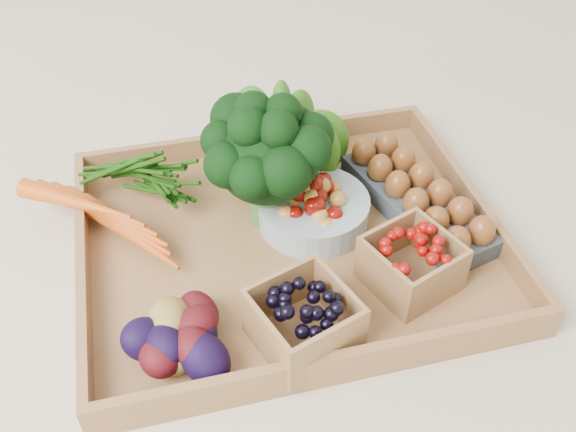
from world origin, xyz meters
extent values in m
plane|color=beige|center=(0.00, 0.00, 0.00)|extent=(4.00, 4.00, 0.00)
cube|color=olive|center=(0.00, 0.00, 0.01)|extent=(0.55, 0.45, 0.01)
sphere|color=#114A0B|center=(0.03, 0.15, 0.08)|extent=(0.13, 0.13, 0.13)
cylinder|color=#8C9EA5|center=(0.04, 0.03, 0.04)|extent=(0.15, 0.15, 0.04)
cube|color=#394149|center=(0.19, 0.01, 0.03)|extent=(0.15, 0.27, 0.03)
cube|color=black|center=(-0.02, -0.17, 0.05)|extent=(0.13, 0.13, 0.07)
cube|color=#740805|center=(0.13, -0.11, 0.05)|extent=(0.13, 0.13, 0.07)
camera|label=1|loc=(-0.15, -0.61, 0.63)|focal=40.00mm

